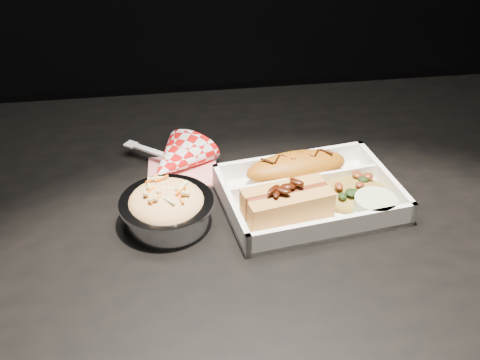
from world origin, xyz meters
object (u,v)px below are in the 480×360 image
food_tray (309,198)px  hotdog (287,201)px  napkin_fork (176,161)px  fried_pastry (296,167)px  foil_coleslaw_cup (167,207)px  dining_table (278,252)px

food_tray → hotdog: size_ratio=2.06×
hotdog → napkin_fork: bearing=123.0°
fried_pastry → food_tray: bearing=-81.7°
food_tray → napkin_fork: napkin_fork is taller
fried_pastry → foil_coleslaw_cup: bearing=-160.1°
food_tray → hotdog: hotdog is taller
dining_table → napkin_fork: bearing=141.3°
food_tray → hotdog: bearing=-149.2°
food_tray → fried_pastry: fried_pastry is taller
napkin_fork → fried_pastry: bearing=18.6°
fried_pastry → foil_coleslaw_cup: size_ratio=1.21×
food_tray → foil_coleslaw_cup: size_ratio=2.06×
napkin_fork → food_tray: bearing=6.0°
fried_pastry → hotdog: size_ratio=1.21×
dining_table → food_tray: (0.04, -0.00, 0.10)m
food_tray → fried_pastry: 0.06m
dining_table → fried_pastry: 0.14m
food_tray → napkin_fork: size_ratio=1.74×
fried_pastry → napkin_fork: 0.19m
dining_table → hotdog: size_ratio=9.05×
dining_table → hotdog: (0.00, -0.03, 0.12)m
hotdog → foil_coleslaw_cup: 0.17m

